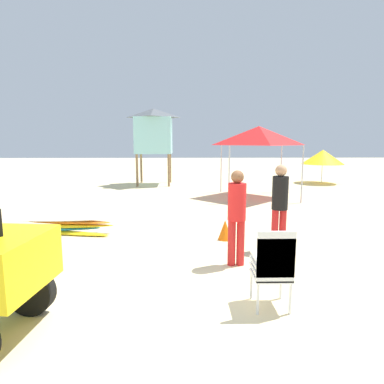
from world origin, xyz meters
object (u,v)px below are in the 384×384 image
at_px(surfboard_pile, 62,225).
at_px(traffic_cone_near, 225,230).
at_px(stacked_plastic_chairs, 273,263).
at_px(lifeguard_near_center, 280,201).
at_px(beach_umbrella_left, 323,157).
at_px(lifeguard_tower, 154,131).
at_px(lifeguard_near_left, 237,211).
at_px(popup_canopy, 259,136).

bearing_deg(surfboard_pile, traffic_cone_near, -8.13).
bearing_deg(stacked_plastic_chairs, lifeguard_near_center, 72.36).
relative_size(lifeguard_near_center, beach_umbrella_left, 0.81).
relative_size(stacked_plastic_chairs, surfboard_pile, 0.43).
bearing_deg(stacked_plastic_chairs, lifeguard_tower, 101.99).
distance_m(surfboard_pile, lifeguard_near_center, 5.11).
relative_size(stacked_plastic_chairs, lifeguard_near_left, 0.65).
bearing_deg(lifeguard_near_left, stacked_plastic_chairs, -81.82).
xyz_separation_m(lifeguard_near_left, lifeguard_tower, (-2.50, 11.27, 1.75)).
bearing_deg(beach_umbrella_left, lifeguard_near_center, -116.50).
bearing_deg(lifeguard_near_center, stacked_plastic_chairs, -107.64).
bearing_deg(lifeguard_tower, surfboard_pile, -98.55).
height_order(lifeguard_tower, traffic_cone_near, lifeguard_tower).
relative_size(surfboard_pile, traffic_cone_near, 5.61).
height_order(lifeguard_near_center, traffic_cone_near, lifeguard_near_center).
bearing_deg(stacked_plastic_chairs, beach_umbrella_left, 65.04).
height_order(surfboard_pile, beach_umbrella_left, beach_umbrella_left).
distance_m(stacked_plastic_chairs, lifeguard_near_center, 2.57).
distance_m(lifeguard_near_center, popup_canopy, 6.71).
height_order(surfboard_pile, lifeguard_near_left, lifeguard_near_left).
bearing_deg(lifeguard_near_center, lifeguard_tower, 108.54).
height_order(surfboard_pile, popup_canopy, popup_canopy).
bearing_deg(popup_canopy, surfboard_pile, -138.40).
distance_m(surfboard_pile, beach_umbrella_left, 14.04).
xyz_separation_m(lifeguard_tower, beach_umbrella_left, (8.88, 0.35, -1.34)).
xyz_separation_m(lifeguard_near_center, lifeguard_tower, (-3.50, 10.45, 1.72)).
xyz_separation_m(lifeguard_near_left, lifeguard_near_center, (1.00, 0.82, 0.02)).
height_order(surfboard_pile, lifeguard_near_center, lifeguard_near_center).
bearing_deg(traffic_cone_near, lifeguard_near_center, -35.85).
distance_m(surfboard_pile, traffic_cone_near, 3.91).
bearing_deg(beach_umbrella_left, popup_canopy, -135.62).
height_order(popup_canopy, traffic_cone_near, popup_canopy).
xyz_separation_m(lifeguard_tower, traffic_cone_near, (2.49, -9.72, -2.51)).
bearing_deg(lifeguard_tower, popup_canopy, -41.48).
distance_m(stacked_plastic_chairs, traffic_cone_near, 3.19).
distance_m(lifeguard_near_left, popup_canopy, 7.70).
relative_size(lifeguard_near_center, popup_canopy, 0.63).
bearing_deg(popup_canopy, lifeguard_tower, 138.52).
bearing_deg(surfboard_pile, lifeguard_near_left, -28.45).
relative_size(surfboard_pile, lifeguard_near_center, 1.46).
bearing_deg(stacked_plastic_chairs, traffic_cone_near, 94.35).
height_order(stacked_plastic_chairs, surfboard_pile, stacked_plastic_chairs).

